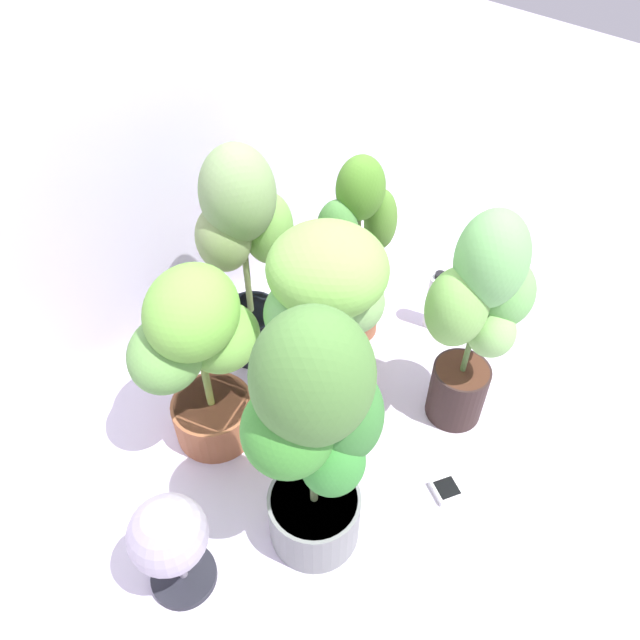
{
  "coord_description": "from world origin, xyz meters",
  "views": [
    {
      "loc": [
        -0.88,
        -0.72,
        1.68
      ],
      "look_at": [
        -0.0,
        0.2,
        0.41
      ],
      "focal_mm": 33.56,
      "sensor_mm": 36.0,
      "label": 1
    }
  ],
  "objects_px": {
    "potted_plant_front_right": "(479,311)",
    "potted_plant_center": "(326,311)",
    "nutrient_bottle": "(436,301)",
    "potted_plant_back_left": "(198,351)",
    "floor_fan": "(170,539)",
    "potted_plant_back_right": "(357,248)",
    "hygrometer_box": "(446,490)",
    "potted_plant_front_left": "(316,433)",
    "potted_plant_back_center": "(245,242)"
  },
  "relations": [
    {
      "from": "potted_plant_front_left",
      "to": "floor_fan",
      "type": "height_order",
      "value": "potted_plant_front_left"
    },
    {
      "from": "nutrient_bottle",
      "to": "potted_plant_front_right",
      "type": "bearing_deg",
      "value": -131.82
    },
    {
      "from": "potted_plant_back_left",
      "to": "potted_plant_front_right",
      "type": "distance_m",
      "value": 0.82
    },
    {
      "from": "potted_plant_front_left",
      "to": "floor_fan",
      "type": "relative_size",
      "value": 2.42
    },
    {
      "from": "potted_plant_back_left",
      "to": "floor_fan",
      "type": "distance_m",
      "value": 0.51
    },
    {
      "from": "potted_plant_back_left",
      "to": "nutrient_bottle",
      "type": "height_order",
      "value": "potted_plant_back_left"
    },
    {
      "from": "potted_plant_back_right",
      "to": "floor_fan",
      "type": "height_order",
      "value": "potted_plant_back_right"
    },
    {
      "from": "potted_plant_front_right",
      "to": "potted_plant_center",
      "type": "bearing_deg",
      "value": 135.45
    },
    {
      "from": "potted_plant_front_right",
      "to": "nutrient_bottle",
      "type": "distance_m",
      "value": 0.56
    },
    {
      "from": "hygrometer_box",
      "to": "nutrient_bottle",
      "type": "relative_size",
      "value": 0.41
    },
    {
      "from": "potted_plant_back_right",
      "to": "potted_plant_front_right",
      "type": "height_order",
      "value": "potted_plant_front_right"
    },
    {
      "from": "potted_plant_front_left",
      "to": "potted_plant_front_right",
      "type": "height_order",
      "value": "potted_plant_front_left"
    },
    {
      "from": "potted_plant_back_center",
      "to": "nutrient_bottle",
      "type": "relative_size",
      "value": 3.29
    },
    {
      "from": "potted_plant_front_left",
      "to": "potted_plant_front_right",
      "type": "xyz_separation_m",
      "value": [
        0.63,
        -0.01,
        -0.02
      ]
    },
    {
      "from": "potted_plant_center",
      "to": "potted_plant_front_right",
      "type": "xyz_separation_m",
      "value": [
        0.31,
        -0.31,
        0.01
      ]
    },
    {
      "from": "potted_plant_back_left",
      "to": "potted_plant_back_right",
      "type": "bearing_deg",
      "value": 1.39
    },
    {
      "from": "potted_plant_front_left",
      "to": "potted_plant_center",
      "type": "bearing_deg",
      "value": 42.57
    },
    {
      "from": "potted_plant_center",
      "to": "potted_plant_front_left",
      "type": "height_order",
      "value": "potted_plant_front_left"
    },
    {
      "from": "potted_plant_front_right",
      "to": "floor_fan",
      "type": "xyz_separation_m",
      "value": [
        -0.99,
        0.17,
        -0.24
      ]
    },
    {
      "from": "potted_plant_center",
      "to": "potted_plant_front_left",
      "type": "distance_m",
      "value": 0.44
    },
    {
      "from": "potted_plant_center",
      "to": "hygrometer_box",
      "type": "height_order",
      "value": "potted_plant_center"
    },
    {
      "from": "potted_plant_back_right",
      "to": "hygrometer_box",
      "type": "relative_size",
      "value": 7.11
    },
    {
      "from": "potted_plant_front_left",
      "to": "floor_fan",
      "type": "distance_m",
      "value": 0.47
    },
    {
      "from": "potted_plant_back_left",
      "to": "nutrient_bottle",
      "type": "relative_size",
      "value": 2.64
    },
    {
      "from": "potted_plant_front_left",
      "to": "nutrient_bottle",
      "type": "relative_size",
      "value": 3.43
    },
    {
      "from": "potted_plant_center",
      "to": "nutrient_bottle",
      "type": "distance_m",
      "value": 0.7
    },
    {
      "from": "nutrient_bottle",
      "to": "potted_plant_back_right",
      "type": "bearing_deg",
      "value": 141.34
    },
    {
      "from": "potted_plant_front_right",
      "to": "floor_fan",
      "type": "height_order",
      "value": "potted_plant_front_right"
    },
    {
      "from": "potted_plant_center",
      "to": "floor_fan",
      "type": "distance_m",
      "value": 0.73
    },
    {
      "from": "potted_plant_back_left",
      "to": "nutrient_bottle",
      "type": "distance_m",
      "value": 0.98
    },
    {
      "from": "potted_plant_back_center",
      "to": "floor_fan",
      "type": "xyz_separation_m",
      "value": [
        -0.69,
        -0.53,
        -0.27
      ]
    },
    {
      "from": "potted_plant_back_center",
      "to": "hygrometer_box",
      "type": "relative_size",
      "value": 8.04
    },
    {
      "from": "potted_plant_center",
      "to": "floor_fan",
      "type": "xyz_separation_m",
      "value": [
        -0.68,
        -0.14,
        -0.24
      ]
    },
    {
      "from": "potted_plant_front_right",
      "to": "hygrometer_box",
      "type": "relative_size",
      "value": 7.77
    },
    {
      "from": "potted_plant_back_right",
      "to": "potted_plant_front_right",
      "type": "bearing_deg",
      "value": -94.51
    },
    {
      "from": "floor_fan",
      "to": "nutrient_bottle",
      "type": "height_order",
      "value": "floor_fan"
    },
    {
      "from": "potted_plant_back_left",
      "to": "potted_plant_center",
      "type": "relative_size",
      "value": 0.9
    },
    {
      "from": "potted_plant_back_left",
      "to": "potted_plant_center",
      "type": "bearing_deg",
      "value": -30.89
    },
    {
      "from": "nutrient_bottle",
      "to": "floor_fan",
      "type": "bearing_deg",
      "value": -173.17
    },
    {
      "from": "potted_plant_back_center",
      "to": "potted_plant_back_left",
      "type": "bearing_deg",
      "value": -150.26
    },
    {
      "from": "potted_plant_front_right",
      "to": "potted_plant_front_left",
      "type": "bearing_deg",
      "value": 178.76
    },
    {
      "from": "potted_plant_back_right",
      "to": "potted_plant_front_left",
      "type": "distance_m",
      "value": 0.85
    },
    {
      "from": "potted_plant_back_right",
      "to": "potted_plant_center",
      "type": "distance_m",
      "value": 0.42
    },
    {
      "from": "potted_plant_back_center",
      "to": "potted_plant_front_left",
      "type": "bearing_deg",
      "value": -116.19
    },
    {
      "from": "potted_plant_front_right",
      "to": "nutrient_bottle",
      "type": "relative_size",
      "value": 3.18
    },
    {
      "from": "potted_plant_back_left",
      "to": "floor_fan",
      "type": "height_order",
      "value": "potted_plant_back_left"
    },
    {
      "from": "potted_plant_back_right",
      "to": "floor_fan",
      "type": "relative_size",
      "value": 2.06
    },
    {
      "from": "floor_fan",
      "to": "potted_plant_back_left",
      "type": "bearing_deg",
      "value": -162.88
    },
    {
      "from": "potted_plant_back_center",
      "to": "nutrient_bottle",
      "type": "height_order",
      "value": "potted_plant_back_center"
    },
    {
      "from": "potted_plant_back_right",
      "to": "hygrometer_box",
      "type": "height_order",
      "value": "potted_plant_back_right"
    }
  ]
}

